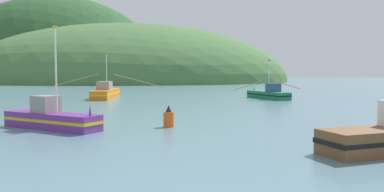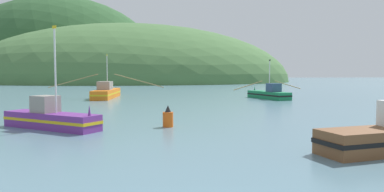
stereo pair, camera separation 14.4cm
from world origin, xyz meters
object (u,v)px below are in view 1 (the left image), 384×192
fishing_boat_orange (106,92)px  channel_buoy (169,118)px  fishing_boat_purple (51,118)px  fishing_boat_green (269,94)px

fishing_boat_orange → channel_buoy: bearing=-161.7°
fishing_boat_orange → channel_buoy: fishing_boat_orange is taller
fishing_boat_purple → channel_buoy: bearing=33.7°
fishing_boat_orange → channel_buoy: (9.40, -30.14, -0.22)m
fishing_boat_orange → fishing_boat_purple: 30.33m
fishing_boat_green → channel_buoy: (-15.00, -26.68, -0.07)m
channel_buoy → fishing_boat_orange: bearing=107.3°
fishing_boat_green → fishing_boat_purple: 35.37m
channel_buoy → fishing_boat_purple: bearing=-178.9°
fishing_boat_orange → channel_buoy: 31.58m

